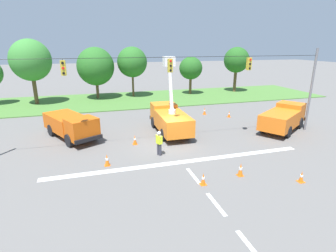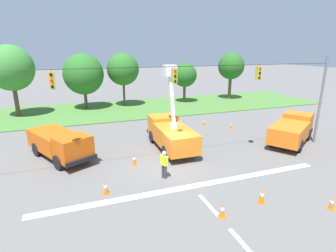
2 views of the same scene
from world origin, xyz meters
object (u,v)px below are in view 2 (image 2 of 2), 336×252
at_px(tree_far_east, 185,75).
at_px(traffic_cone_lane_edge_b, 204,122).
at_px(road_worker, 164,163).
at_px(traffic_cone_mid_right, 106,187).
at_px(traffic_cone_far_left, 222,210).
at_px(tree_east, 123,69).
at_px(tree_centre, 84,74).
at_px(utility_truck_support_near, 60,143).
at_px(utility_truck_support_far, 292,129).
at_px(tree_east_end, 231,66).
at_px(traffic_cone_foreground_left, 231,125).
at_px(traffic_cone_near_bucket, 262,196).
at_px(traffic_cone_foreground_right, 332,203).
at_px(traffic_cone_mid_left, 134,159).
at_px(tree_west, 11,68).
at_px(utility_truck_bucket_lift, 171,132).
at_px(traffic_cone_lane_edge_a, 74,136).

bearing_deg(tree_far_east, traffic_cone_lane_edge_b, -103.39).
bearing_deg(road_worker, traffic_cone_lane_edge_b, 51.17).
xyz_separation_m(traffic_cone_mid_right, traffic_cone_far_left, (4.96, -3.95, -0.05)).
bearing_deg(tree_east, traffic_cone_far_left, -90.71).
xyz_separation_m(tree_centre, tree_east, (5.10, 0.02, 0.49)).
relative_size(utility_truck_support_near, utility_truck_support_far, 1.02).
relative_size(tree_east_end, traffic_cone_mid_right, 9.06).
bearing_deg(traffic_cone_foreground_left, tree_centre, 133.00).
height_order(traffic_cone_mid_right, traffic_cone_near_bucket, traffic_cone_near_bucket).
height_order(traffic_cone_lane_edge_b, traffic_cone_far_left, traffic_cone_lane_edge_b).
xyz_separation_m(tree_far_east, utility_truck_support_far, (1.65, -19.12, -2.82)).
bearing_deg(traffic_cone_lane_edge_b, tree_far_east, 76.61).
relative_size(traffic_cone_foreground_left, traffic_cone_mid_right, 0.85).
height_order(tree_east_end, traffic_cone_lane_edge_b, tree_east_end).
height_order(traffic_cone_foreground_right, traffic_cone_far_left, traffic_cone_far_left).
bearing_deg(tree_east_end, traffic_cone_mid_left, -135.82).
height_order(traffic_cone_near_bucket, traffic_cone_far_left, traffic_cone_near_bucket).
distance_m(utility_truck_support_far, traffic_cone_mid_left, 13.48).
xyz_separation_m(tree_west, utility_truck_support_near, (5.13, -14.80, -4.44)).
bearing_deg(tree_centre, tree_east_end, -0.77).
bearing_deg(traffic_cone_foreground_left, tree_west, 149.11).
relative_size(tree_centre, tree_east, 1.00).
relative_size(tree_centre, utility_truck_bucket_lift, 1.10).
xyz_separation_m(tree_far_east, road_worker, (-10.50, -21.49, -3.01)).
distance_m(utility_truck_bucket_lift, traffic_cone_far_left, 9.32).
bearing_deg(tree_far_east, traffic_cone_mid_left, -121.94).
distance_m(tree_east_end, utility_truck_support_far, 20.53).
bearing_deg(tree_far_east, utility_truck_bucket_lift, -116.38).
bearing_deg(traffic_cone_near_bucket, utility_truck_bucket_lift, 101.06).
distance_m(tree_far_east, road_worker, 24.10).
height_order(tree_centre, utility_truck_support_near, tree_centre).
relative_size(utility_truck_support_near, traffic_cone_lane_edge_b, 8.12).
distance_m(tree_east_end, road_worker, 28.56).
height_order(tree_west, utility_truck_bucket_lift, tree_west).
relative_size(tree_far_east, traffic_cone_lane_edge_a, 6.92).
relative_size(traffic_cone_mid_left, traffic_cone_lane_edge_b, 0.96).
bearing_deg(tree_far_east, utility_truck_support_far, -85.07).
xyz_separation_m(utility_truck_support_near, traffic_cone_far_left, (7.40, -10.09, -0.82)).
height_order(tree_east_end, traffic_cone_foreground_right, tree_east_end).
distance_m(road_worker, traffic_cone_lane_edge_b, 12.21).
relative_size(tree_centre, traffic_cone_lane_edge_b, 9.05).
bearing_deg(utility_truck_support_near, utility_truck_support_far, -9.62).
bearing_deg(road_worker, traffic_cone_lane_edge_a, 119.33).
bearing_deg(traffic_cone_foreground_right, tree_west, 124.47).
relative_size(tree_west, utility_truck_bucket_lift, 1.25).
xyz_separation_m(tree_centre, tree_far_east, (13.95, -0.37, -0.55)).
height_order(utility_truck_support_far, traffic_cone_lane_edge_b, utility_truck_support_far).
distance_m(utility_truck_support_far, traffic_cone_lane_edge_a, 18.56).
bearing_deg(utility_truck_support_near, tree_east, 64.80).
distance_m(tree_east, traffic_cone_foreground_right, 28.66).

